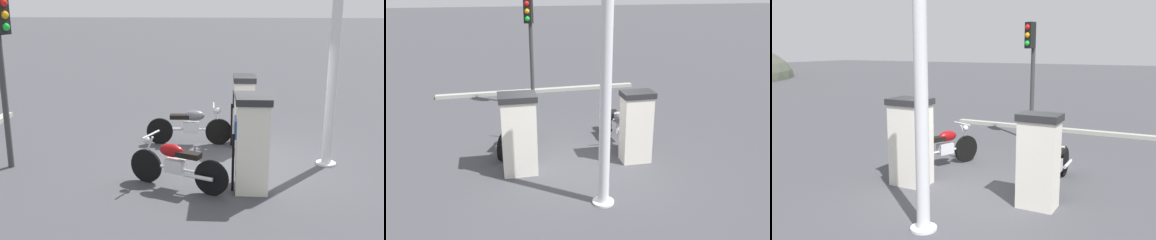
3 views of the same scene
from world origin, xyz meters
The scene contains 7 objects.
ground_plane centered at (0.00, 0.00, 0.00)m, with size 120.00×120.00×0.00m, color #424247.
fuel_pump_near centered at (-0.02, -1.29, 0.82)m, with size 0.55×0.71×1.61m.
fuel_pump_far centered at (-0.02, 1.29, 0.87)m, with size 0.66×0.78×1.72m.
motorcycle_near_pump centered at (1.19, -1.28, 0.46)m, with size 1.97×0.56×0.94m.
motorcycle_far_pump centered at (1.32, 1.32, 0.47)m, with size 1.81×0.92×0.96m.
roadside_traffic_light centered at (4.67, 0.44, 2.32)m, with size 0.40×0.30×3.38m.
canopy_support_pole centered at (-1.66, -0.06, 1.88)m, with size 0.40×0.40×3.91m.
Camera 1 is at (0.63, 9.28, 3.41)m, focal length 44.52 mm.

